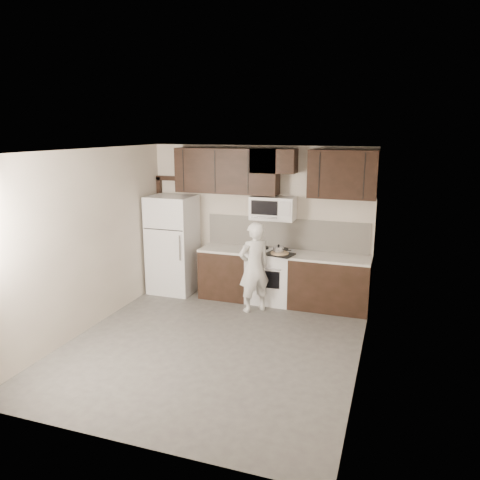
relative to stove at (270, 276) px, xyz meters
The scene contains 14 objects.
floor 2.02m from the stove, 98.80° to the right, with size 4.50×4.50×0.00m, color #4C4A47.
back_wall 0.99m from the stove, 133.94° to the left, with size 4.00×4.00×0.00m, color #B8AC9C.
ceiling 2.98m from the stove, 98.80° to the right, with size 4.50×4.50×0.00m, color white.
counter_run 0.30m from the stove, ahead, with size 2.95×0.64×0.91m.
stove is the anchor object (origin of this frame).
backsplash 0.80m from the stove, 56.25° to the left, with size 2.90×0.02×0.54m, color silver.
upper_cabinets 1.83m from the stove, 124.04° to the left, with size 3.48×0.35×0.78m.
microwave 1.20m from the stove, 90.10° to the left, with size 0.76×0.42×0.40m.
refrigerator 1.90m from the stove, behind, with size 0.80×0.76×1.80m.
door_trim 2.37m from the stove, behind, with size 0.50×0.08×2.12m.
saucepan 0.57m from the stove, 39.30° to the right, with size 0.32×0.18×0.17m.
baking_tray 0.54m from the stove, 40.24° to the right, with size 0.45×0.34×0.02m, color black.
pizza 0.56m from the stove, 40.24° to the right, with size 0.30×0.30×0.02m, color beige.
person 0.61m from the stove, 104.57° to the right, with size 0.55×0.36×1.51m, color white.
Camera 1 is at (2.33, -5.63, 2.97)m, focal length 35.00 mm.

